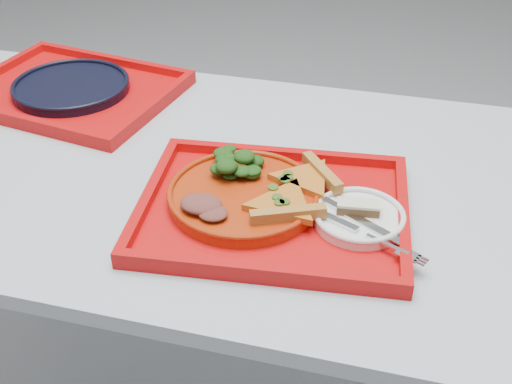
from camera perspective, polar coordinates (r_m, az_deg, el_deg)
table at (r=1.25m, az=-1.90°, el=-1.02°), size 1.60×0.80×0.75m
tray_main at (r=1.09m, az=1.53°, el=-1.78°), size 0.48×0.39×0.01m
tray_far at (r=1.53m, az=-16.01°, el=8.43°), size 0.50×0.42×0.01m
dinner_plate at (r=1.10m, az=-1.12°, el=-0.42°), size 0.26×0.26×0.02m
side_plate at (r=1.07m, az=9.13°, el=-2.38°), size 0.15×0.15×0.01m
navy_plate at (r=1.53m, az=-16.10°, el=8.90°), size 0.26×0.26×0.02m
pizza_slice_a at (r=1.06m, az=2.48°, el=-0.85°), size 0.17×0.18×0.02m
pizza_slice_b at (r=1.12m, az=4.41°, el=1.36°), size 0.18×0.17×0.02m
salad_heap at (r=1.14m, az=-1.72°, el=2.86°), size 0.09×0.08×0.04m
meat_portion at (r=1.06m, az=-4.91°, el=-1.07°), size 0.07×0.06×0.02m
dessert_bar at (r=1.07m, az=9.07°, el=-1.35°), size 0.07×0.04×0.02m
knife at (r=1.06m, az=8.76°, el=-2.14°), size 0.17×0.11×0.01m
fork at (r=1.02m, az=9.72°, el=-3.70°), size 0.18×0.10×0.01m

